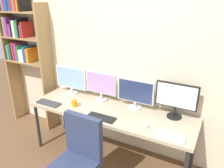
{
  "coord_description": "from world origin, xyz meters",
  "views": [
    {
      "loc": [
        1.22,
        -1.66,
        2.12
      ],
      "look_at": [
        0.0,
        0.65,
        1.09
      ],
      "focal_mm": 35.61,
      "sensor_mm": 36.0,
      "label": 1
    }
  ],
  "objects": [
    {
      "name": "keyboard_center",
      "position": [
        0.0,
        0.37,
        0.75
      ],
      "size": [
        0.36,
        0.13,
        0.02
      ],
      "primitive_type": "cube",
      "color": "black",
      "rests_on": "desk"
    },
    {
      "name": "desk",
      "position": [
        0.0,
        0.6,
        0.69
      ],
      "size": [
        2.2,
        0.68,
        0.74
      ],
      "color": "tan",
      "rests_on": "ground_plane"
    },
    {
      "name": "computer_mouse",
      "position": [
        0.55,
        0.45,
        0.76
      ],
      "size": [
        0.06,
        0.1,
        0.03
      ],
      "primitive_type": "ellipsoid",
      "color": "silver",
      "rests_on": "desk"
    },
    {
      "name": "monitor_far_left",
      "position": [
        -0.78,
        0.81,
        0.97
      ],
      "size": [
        0.52,
        0.18,
        0.42
      ],
      "color": "silver",
      "rests_on": "desk"
    },
    {
      "name": "wall_back",
      "position": [
        0.0,
        1.02,
        1.3
      ],
      "size": [
        4.6,
        0.1,
        2.6
      ],
      "color": "beige",
      "rests_on": "ground_plane"
    },
    {
      "name": "coffee_mug",
      "position": [
        -0.48,
        0.48,
        0.79
      ],
      "size": [
        0.11,
        0.08,
        0.09
      ],
      "color": "orange",
      "rests_on": "desk"
    },
    {
      "name": "monitor_far_right",
      "position": [
        0.78,
        0.81,
        0.99
      ],
      "size": [
        0.5,
        0.18,
        0.44
      ],
      "color": "black",
      "rests_on": "desk"
    },
    {
      "name": "keyboard_left",
      "position": [
        -0.84,
        0.37,
        0.75
      ],
      "size": [
        0.35,
        0.13,
        0.02
      ],
      "primitive_type": "cube",
      "color": "#38383D",
      "rests_on": "desk"
    },
    {
      "name": "monitor_center_left",
      "position": [
        -0.26,
        0.81,
        0.97
      ],
      "size": [
        0.47,
        0.18,
        0.41
      ],
      "color": "silver",
      "rests_on": "desk"
    },
    {
      "name": "keyboard_right",
      "position": [
        0.84,
        0.37,
        0.75
      ],
      "size": [
        0.32,
        0.13,
        0.02
      ],
      "primitive_type": "cube",
      "color": "silver",
      "rests_on": "desk"
    },
    {
      "name": "bookshelf",
      "position": [
        -1.72,
        0.83,
        1.43
      ],
      "size": [
        0.83,
        0.28,
        2.2
      ],
      "color": "#9E7A4C",
      "rests_on": "ground_plane"
    },
    {
      "name": "monitor_center_right",
      "position": [
        0.26,
        0.81,
        0.95
      ],
      "size": [
        0.5,
        0.18,
        0.4
      ],
      "color": "silver",
      "rests_on": "desk"
    }
  ]
}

